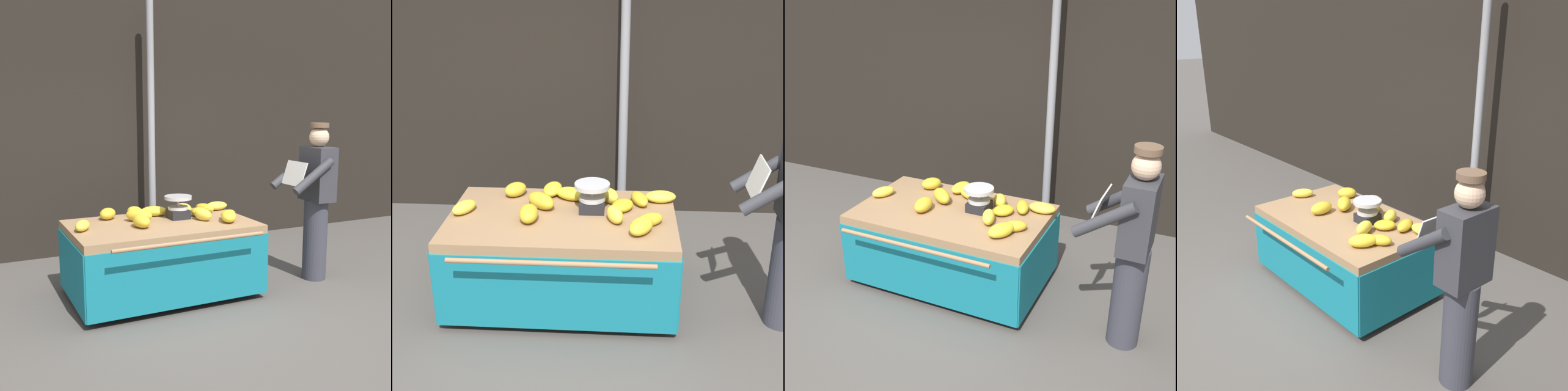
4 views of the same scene
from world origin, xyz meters
TOP-DOWN VIEW (x-y plane):
  - ground_plane at (0.00, 0.00)m, footprint 60.00×60.00m
  - back_wall at (0.00, 2.64)m, footprint 16.00×0.24m
  - street_pole at (0.33, 2.18)m, footprint 0.09×0.09m
  - banana_cart at (-0.13, 0.70)m, footprint 1.81×1.30m
  - weighing_scale at (0.10, 0.81)m, footprint 0.28×0.28m
  - banana_bunch_0 at (0.29, 0.61)m, footprint 0.18×0.24m
  - banana_bunch_1 at (0.24, 0.99)m, footprint 0.20×0.23m
  - banana_bunch_2 at (0.48, 0.96)m, footprint 0.19×0.27m
  - banana_bunch_3 at (-0.32, 0.84)m, footprint 0.30×0.29m
  - banana_bunch_4 at (-0.57, 1.07)m, footprint 0.24×0.25m
  - banana_bunch_5 at (0.66, 1.02)m, footprint 0.26×0.16m
  - banana_bunch_6 at (0.48, 0.44)m, footprint 0.25×0.30m
  - banana_bunch_7 at (-0.91, 0.70)m, footprint 0.22×0.27m
  - banana_bunch_8 at (0.34, 0.82)m, footprint 0.25×0.26m
  - banana_bunch_9 at (-0.38, 0.59)m, footprint 0.16×0.26m
  - banana_bunch_10 at (-0.08, 1.02)m, footprint 0.31×0.24m
  - banana_bunch_11 at (0.55, 0.57)m, footprint 0.25×0.22m
  - banana_bunch_12 at (-0.26, 1.13)m, footprint 0.18×0.28m
  - vendor_person at (1.57, 0.46)m, footprint 0.59×0.52m

SIDE VIEW (x-z plane):
  - ground_plane at x=0.00m, z-range 0.00..0.00m
  - banana_cart at x=-0.13m, z-range 0.18..0.93m
  - banana_bunch_8 at x=0.34m, z-range 0.75..0.84m
  - banana_bunch_11 at x=0.55m, z-range 0.75..0.84m
  - banana_bunch_12 at x=-0.26m, z-range 0.75..0.84m
  - banana_bunch_5 at x=0.66m, z-range 0.75..0.85m
  - banana_bunch_2 at x=0.48m, z-range 0.75..0.85m
  - banana_bunch_7 at x=-0.91m, z-range 0.75..0.85m
  - banana_bunch_10 at x=-0.08m, z-range 0.75..0.85m
  - banana_bunch_6 at x=0.48m, z-range 0.75..0.86m
  - banana_bunch_1 at x=0.24m, z-range 0.75..0.87m
  - banana_bunch_4 at x=-0.57m, z-range 0.75..0.87m
  - banana_bunch_0 at x=0.29m, z-range 0.75..0.87m
  - banana_bunch_9 at x=-0.38m, z-range 0.75..0.88m
  - banana_bunch_3 at x=-0.32m, z-range 0.75..0.88m
  - weighing_scale at x=0.10m, z-range 0.75..0.99m
  - vendor_person at x=1.57m, z-range 0.02..1.73m
  - street_pole at x=0.33m, z-range 0.00..3.18m
  - back_wall at x=0.00m, z-range 0.00..4.01m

